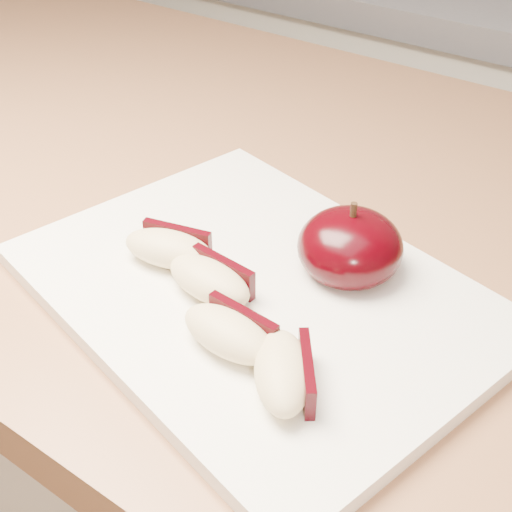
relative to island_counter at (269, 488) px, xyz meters
The scene contains 8 objects.
back_cabinet 0.70m from the island_counter, 90.00° to the left, with size 2.40×0.62×0.94m.
island_counter is the anchor object (origin of this frame).
cutting_board 0.48m from the island_counter, 59.96° to the right, with size 0.33×0.24×0.01m, color white.
apple_half 0.50m from the island_counter, 34.93° to the right, with size 0.09×0.09×0.06m.
apple_wedge_a 0.50m from the island_counter, 84.50° to the right, with size 0.07×0.05×0.02m.
apple_wedge_b 0.51m from the island_counter, 69.49° to the right, with size 0.07×0.04×0.02m.
apple_wedge_c 0.53m from the island_counter, 62.36° to the right, with size 0.07×0.04×0.02m.
apple_wedge_d 0.54m from the island_counter, 54.02° to the right, with size 0.07×0.07×0.02m.
Camera 1 is at (0.31, 0.04, 1.23)m, focal length 50.00 mm.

